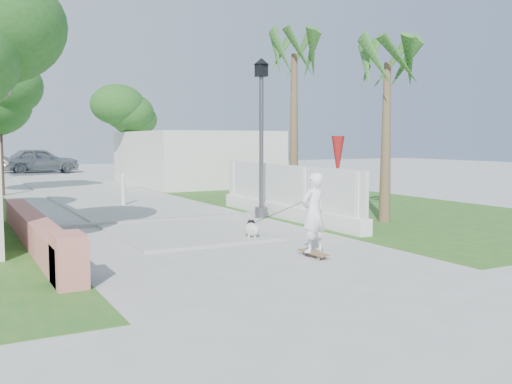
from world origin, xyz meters
TOP-DOWN VIEW (x-y plane):
  - ground at (0.00, 0.00)m, footprint 90.00×90.00m
  - path_strip at (0.00, 20.00)m, footprint 3.20×36.00m
  - curb at (0.00, 6.00)m, footprint 6.50×0.25m
  - grass_right at (7.00, 8.00)m, footprint 8.00×20.00m
  - pink_wall at (-3.30, 3.55)m, footprint 0.45×8.20m
  - lattice_fence at (3.40, 5.00)m, footprint 0.35×7.00m
  - building_right at (6.00, 18.00)m, footprint 6.00×8.00m
  - street_lamp at (2.90, 5.50)m, footprint 0.44×0.44m
  - bollard at (0.20, 10.00)m, footprint 0.14×0.14m
  - patio_umbrella at (4.80, 4.50)m, footprint 0.36×0.36m
  - tree_path_right at (3.22, 19.98)m, footprint 3.00×3.00m
  - palm_far at (4.60, 6.50)m, footprint 1.80×1.80m
  - palm_near at (5.40, 3.20)m, footprint 1.80×1.80m
  - skateboarder at (1.06, 0.65)m, footprint 0.60×2.82m
  - dog at (1.00, 2.49)m, footprint 0.45×0.60m
  - parked_car at (0.57, 31.86)m, footprint 4.97×2.03m

SIDE VIEW (x-z plane):
  - ground at x=0.00m, z-range 0.00..0.00m
  - grass_right at x=7.00m, z-range 0.00..0.01m
  - path_strip at x=0.00m, z-range 0.00..0.06m
  - curb at x=0.00m, z-range 0.00..0.10m
  - dog at x=1.00m, z-range 0.02..0.45m
  - pink_wall at x=-3.30m, z-range -0.09..0.71m
  - lattice_fence at x=3.40m, z-range -0.21..1.29m
  - bollard at x=0.20m, z-range 0.04..1.13m
  - skateboarder at x=1.06m, z-range -0.01..1.57m
  - parked_car at x=0.57m, z-range 0.00..1.69m
  - building_right at x=6.00m, z-range 0.00..2.60m
  - patio_umbrella at x=4.80m, z-range 0.54..2.84m
  - street_lamp at x=2.90m, z-range 0.21..4.65m
  - tree_path_right at x=3.22m, z-range 1.10..5.89m
  - palm_near at x=5.40m, z-range 1.60..6.30m
  - palm_far at x=4.60m, z-range 1.83..7.13m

